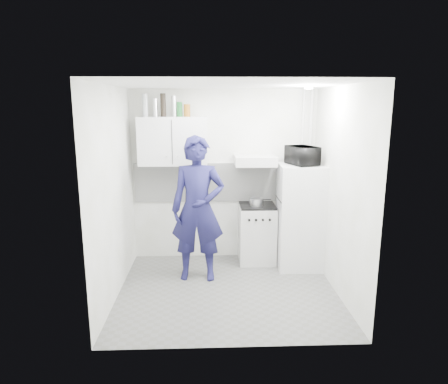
{
  "coord_description": "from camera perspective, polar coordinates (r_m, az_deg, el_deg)",
  "views": [
    {
      "loc": [
        -0.24,
        -4.8,
        2.36
      ],
      "look_at": [
        -0.03,
        0.3,
        1.25
      ],
      "focal_mm": 32.0,
      "sensor_mm": 36.0,
      "label": 1
    }
  ],
  "objects": [
    {
      "name": "fridge",
      "position": [
        5.96,
        10.8,
        -3.47
      ],
      "size": [
        0.66,
        0.66,
        1.53
      ],
      "primitive_type": "cube",
      "rotation": [
        0.0,
        0.0,
        -0.03
      ],
      "color": "silver",
      "rests_on": "floor"
    },
    {
      "name": "canister_a",
      "position": [
        5.89,
        -6.37,
        11.65
      ],
      "size": [
        0.08,
        0.08,
        0.21
      ],
      "primitive_type": "cylinder",
      "color": "#144C1E",
      "rests_on": "upper_cabinet"
    },
    {
      "name": "floor",
      "position": [
        5.36,
        0.51,
        -13.88
      ],
      "size": [
        2.8,
        2.8,
        0.0
      ],
      "primitive_type": "plane",
      "color": "#5A5A5A",
      "rests_on": "ground"
    },
    {
      "name": "ceiling",
      "position": [
        4.81,
        0.57,
        15.12
      ],
      "size": [
        2.8,
        2.8,
        0.0
      ],
      "primitive_type": "plane",
      "color": "white",
      "rests_on": "wall_back"
    },
    {
      "name": "bottle_c",
      "position": [
        5.91,
        -8.69,
        12.17
      ],
      "size": [
        0.08,
        0.08,
        0.33
      ],
      "primitive_type": "cylinder",
      "color": "black",
      "rests_on": "upper_cabinet"
    },
    {
      "name": "range_hood",
      "position": [
        5.9,
        4.46,
        4.53
      ],
      "size": [
        0.6,
        0.5,
        0.14
      ],
      "primitive_type": "cube",
      "color": "beige",
      "rests_on": "wall_back"
    },
    {
      "name": "pipe_a",
      "position": [
        6.26,
        11.99,
        2.24
      ],
      "size": [
        0.05,
        0.05,
        2.6
      ],
      "primitive_type": "cylinder",
      "color": "beige",
      "rests_on": "floor"
    },
    {
      "name": "bottle_d",
      "position": [
        5.9,
        -7.17,
        12.05
      ],
      "size": [
        0.07,
        0.07,
        0.29
      ],
      "primitive_type": "cylinder",
      "color": "silver",
      "rests_on": "upper_cabinet"
    },
    {
      "name": "canister_b",
      "position": [
        5.88,
        -5.3,
        11.52
      ],
      "size": [
        0.09,
        0.09,
        0.18
      ],
      "primitive_type": "cylinder",
      "color": "brown",
      "rests_on": "upper_cabinet"
    },
    {
      "name": "bottle_b",
      "position": [
        5.93,
        -9.8,
        11.78
      ],
      "size": [
        0.07,
        0.07,
        0.26
      ],
      "primitive_type": "cylinder",
      "color": "silver",
      "rests_on": "upper_cabinet"
    },
    {
      "name": "person",
      "position": [
        5.41,
        -3.76,
        -2.45
      ],
      "size": [
        0.75,
        0.52,
        1.98
      ],
      "primitive_type": "imported",
      "rotation": [
        0.0,
        0.0,
        -0.06
      ],
      "color": "#171641",
      "rests_on": "floor"
    },
    {
      "name": "wall_right",
      "position": [
        5.18,
        16.19,
        -0.03
      ],
      "size": [
        0.0,
        2.6,
        2.6
      ],
      "primitive_type": "plane",
      "rotation": [
        1.57,
        0.0,
        -1.57
      ],
      "color": "white",
      "rests_on": "floor"
    },
    {
      "name": "pipe_b",
      "position": [
        6.23,
        10.92,
        2.24
      ],
      "size": [
        0.04,
        0.04,
        2.6
      ],
      "primitive_type": "cylinder",
      "color": "beige",
      "rests_on": "floor"
    },
    {
      "name": "bottle_a",
      "position": [
        5.95,
        -11.21,
        12.05
      ],
      "size": [
        0.08,
        0.08,
        0.32
      ],
      "primitive_type": "cylinder",
      "color": "#B2B7BC",
      "rests_on": "upper_cabinet"
    },
    {
      "name": "ceiling_spot_fixture",
      "position": [
        5.16,
        11.99,
        14.34
      ],
      "size": [
        0.1,
        0.1,
        0.02
      ],
      "primitive_type": "cylinder",
      "color": "white",
      "rests_on": "ceiling"
    },
    {
      "name": "microwave",
      "position": [
        5.78,
        11.15,
        5.13
      ],
      "size": [
        0.56,
        0.46,
        0.27
      ],
      "primitive_type": "imported",
      "rotation": [
        0.0,
        0.0,
        1.9
      ],
      "color": "black",
      "rests_on": "fridge"
    },
    {
      "name": "wall_back",
      "position": [
        6.15,
        -0.03,
        2.34
      ],
      "size": [
        2.8,
        0.0,
        2.8
      ],
      "primitive_type": "plane",
      "rotation": [
        1.57,
        0.0,
        0.0
      ],
      "color": "white",
      "rests_on": "floor"
    },
    {
      "name": "saucepan",
      "position": [
        5.95,
        4.61,
        -1.4
      ],
      "size": [
        0.2,
        0.2,
        0.11
      ],
      "primitive_type": "cylinder",
      "color": "silver",
      "rests_on": "stove_top"
    },
    {
      "name": "stove_top",
      "position": [
        6.03,
        4.78,
        -1.91
      ],
      "size": [
        0.52,
        0.52,
        0.03
      ],
      "primitive_type": "cube",
      "color": "black",
      "rests_on": "stove"
    },
    {
      "name": "stove",
      "position": [
        6.16,
        4.71,
        -5.99
      ],
      "size": [
        0.54,
        0.54,
        0.87
      ],
      "primitive_type": "cube",
      "color": "beige",
      "rests_on": "floor"
    },
    {
      "name": "backsplash",
      "position": [
        6.15,
        -0.02,
        1.4
      ],
      "size": [
        2.74,
        0.03,
        0.6
      ],
      "primitive_type": "cube",
      "color": "white",
      "rests_on": "wall_back"
    },
    {
      "name": "upper_cabinet",
      "position": [
        5.92,
        -7.29,
        7.23
      ],
      "size": [
        1.0,
        0.35,
        0.7
      ],
      "primitive_type": "cube",
      "color": "silver",
      "rests_on": "wall_back"
    },
    {
      "name": "wall_left",
      "position": [
        5.05,
        -15.53,
        -0.3
      ],
      "size": [
        0.0,
        2.6,
        2.6
      ],
      "primitive_type": "plane",
      "rotation": [
        1.57,
        0.0,
        1.57
      ],
      "color": "white",
      "rests_on": "floor"
    }
  ]
}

